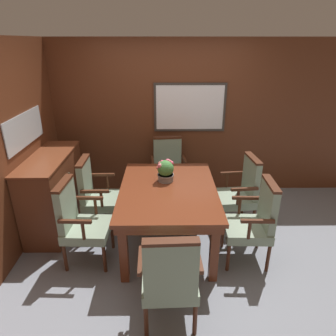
% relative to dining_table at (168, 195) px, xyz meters
% --- Properties ---
extents(ground_plane, '(14.00, 14.00, 0.00)m').
position_rel_dining_table_xyz_m(ground_plane, '(0.05, -0.10, -0.67)').
color(ground_plane, gray).
extents(wall_back, '(7.20, 0.08, 2.45)m').
position_rel_dining_table_xyz_m(wall_back, '(0.06, 1.52, 0.56)').
color(wall_back, '#5B2D19').
rests_on(wall_back, ground_plane).
extents(wall_left, '(0.08, 7.20, 2.45)m').
position_rel_dining_table_xyz_m(wall_left, '(-1.82, -0.09, 0.56)').
color(wall_left, '#5B2D19').
rests_on(wall_left, ground_plane).
extents(dining_table, '(1.15, 1.57, 0.77)m').
position_rel_dining_table_xyz_m(dining_table, '(0.00, 0.00, 0.00)').
color(dining_table, maroon).
rests_on(dining_table, ground_plane).
extents(chair_right_far, '(0.55, 0.57, 1.01)m').
position_rel_dining_table_xyz_m(chair_right_far, '(0.98, 0.39, -0.14)').
color(chair_right_far, '#472314').
rests_on(chair_right_far, ground_plane).
extents(chair_head_far, '(0.57, 0.55, 1.01)m').
position_rel_dining_table_xyz_m(chair_head_far, '(0.02, 1.19, -0.14)').
color(chair_head_far, '#472314').
rests_on(chair_head_far, ground_plane).
extents(chair_left_near, '(0.53, 0.55, 1.01)m').
position_rel_dining_table_xyz_m(chair_left_near, '(-1.00, -0.32, -0.14)').
color(chair_left_near, '#472314').
rests_on(chair_left_near, ground_plane).
extents(chair_head_near, '(0.55, 0.52, 1.01)m').
position_rel_dining_table_xyz_m(chair_head_near, '(-0.00, -1.21, -0.14)').
color(chair_head_near, '#472314').
rests_on(chair_head_near, ground_plane).
extents(chair_right_near, '(0.52, 0.55, 1.01)m').
position_rel_dining_table_xyz_m(chair_right_near, '(0.97, -0.34, -0.14)').
color(chair_right_near, '#472314').
rests_on(chair_right_near, ground_plane).
extents(chair_left_far, '(0.51, 0.54, 1.01)m').
position_rel_dining_table_xyz_m(chair_left_far, '(-0.96, 0.34, -0.14)').
color(chair_left_far, '#472314').
rests_on(chair_left_far, ground_plane).
extents(potted_plant, '(0.22, 0.21, 0.28)m').
position_rel_dining_table_xyz_m(potted_plant, '(-0.03, 0.21, 0.24)').
color(potted_plant, gray).
rests_on(potted_plant, dining_table).
extents(sideboard_cabinet, '(0.49, 1.31, 1.02)m').
position_rel_dining_table_xyz_m(sideboard_cabinet, '(-1.55, 0.42, -0.16)').
color(sideboard_cabinet, brown).
rests_on(sideboard_cabinet, ground_plane).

